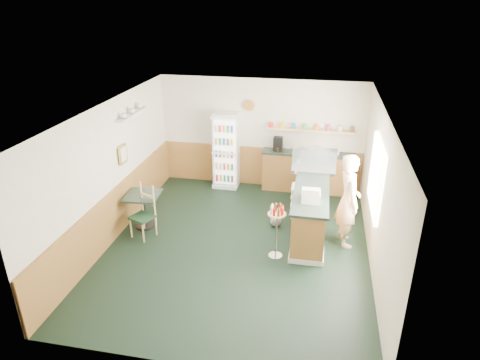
% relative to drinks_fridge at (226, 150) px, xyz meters
% --- Properties ---
extents(ground, '(6.00, 6.00, 0.00)m').
position_rel_drinks_fridge_xyz_m(ground, '(0.83, -2.74, -0.94)').
color(ground, black).
rests_on(ground, ground).
extents(room_envelope, '(5.04, 6.02, 2.72)m').
position_rel_drinks_fridge_xyz_m(room_envelope, '(0.60, -2.01, 0.58)').
color(room_envelope, beige).
rests_on(room_envelope, ground).
extents(service_counter, '(0.68, 3.01, 1.01)m').
position_rel_drinks_fridge_xyz_m(service_counter, '(2.18, -1.67, -0.48)').
color(service_counter, '#A56C35').
rests_on(service_counter, ground).
extents(back_counter, '(2.24, 0.42, 1.69)m').
position_rel_drinks_fridge_xyz_m(back_counter, '(2.02, 0.06, -0.39)').
color(back_counter, '#A56C35').
rests_on(back_counter, ground).
extents(drinks_fridge, '(0.62, 0.53, 1.89)m').
position_rel_drinks_fridge_xyz_m(drinks_fridge, '(0.00, 0.00, 0.00)').
color(drinks_fridge, white).
rests_on(drinks_fridge, ground).
extents(display_case, '(0.94, 0.49, 0.53)m').
position_rel_drinks_fridge_xyz_m(display_case, '(2.18, -1.08, 0.33)').
color(display_case, silver).
rests_on(display_case, service_counter).
extents(cash_register, '(0.35, 0.37, 0.20)m').
position_rel_drinks_fridge_xyz_m(cash_register, '(2.18, -2.54, 0.17)').
color(cash_register, beige).
rests_on(cash_register, service_counter).
extents(shopkeeper, '(0.58, 0.71, 1.86)m').
position_rel_drinks_fridge_xyz_m(shopkeeper, '(2.88, -2.24, -0.01)').
color(shopkeeper, tan).
rests_on(shopkeeper, ground).
extents(condiment_stand, '(0.34, 0.34, 1.05)m').
position_rel_drinks_fridge_xyz_m(condiment_stand, '(1.61, -2.96, -0.24)').
color(condiment_stand, silver).
rests_on(condiment_stand, ground).
extents(newspaper_rack, '(0.09, 0.44, 0.70)m').
position_rel_drinks_fridge_xyz_m(newspaper_rack, '(1.82, -1.75, -0.37)').
color(newspaper_rack, black).
rests_on(newspaper_rack, ground).
extents(cafe_table, '(0.74, 0.74, 0.75)m').
position_rel_drinks_fridge_xyz_m(cafe_table, '(-1.22, -2.39, -0.42)').
color(cafe_table, black).
rests_on(cafe_table, ground).
extents(cafe_chair, '(0.54, 0.54, 1.10)m').
position_rel_drinks_fridge_xyz_m(cafe_chair, '(-1.09, -2.67, -0.37)').
color(cafe_chair, black).
rests_on(cafe_chair, ground).
extents(dog_doorstop, '(0.24, 0.30, 0.28)m').
position_rel_drinks_fridge_xyz_m(dog_doorstop, '(1.48, -1.86, -0.81)').
color(dog_doorstop, gray).
rests_on(dog_doorstop, ground).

